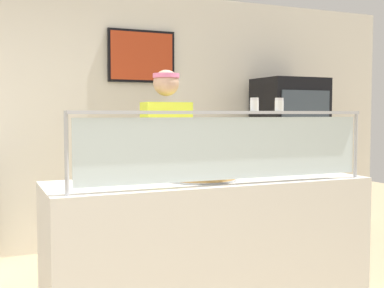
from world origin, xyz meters
The scene contains 10 objects.
ground_plane centered at (1.12, 1.00, 0.00)m, with size 12.00×12.00×0.00m, color tan.
shop_rear_unit centered at (1.12, 2.41, 1.36)m, with size 6.64×0.13×2.70m.
serving_counter centered at (1.12, 0.37, 0.47)m, with size 2.24×0.74×0.95m, color silver.
sneeze_guard centered at (1.12, 0.06, 1.25)m, with size 2.06×0.06×0.48m.
pizza_tray centered at (1.05, 0.37, 0.97)m, with size 0.51×0.51×0.04m.
pizza_server centered at (1.09, 0.35, 0.99)m, with size 0.07×0.28×0.01m, color #ADAFB7.
parmesan_shaker centered at (1.30, 0.06, 1.46)m, with size 0.06×0.06×0.09m.
pepper_flake_shaker centered at (1.49, 0.06, 1.46)m, with size 0.06×0.06×0.09m.
worker_figure centered at (1.05, 1.01, 1.01)m, with size 0.41×0.50×1.76m.
drink_fridge centered at (2.87, 1.96, 0.90)m, with size 0.71×0.61×1.80m.
Camera 1 is at (-0.33, -2.71, 1.41)m, focal length 46.01 mm.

